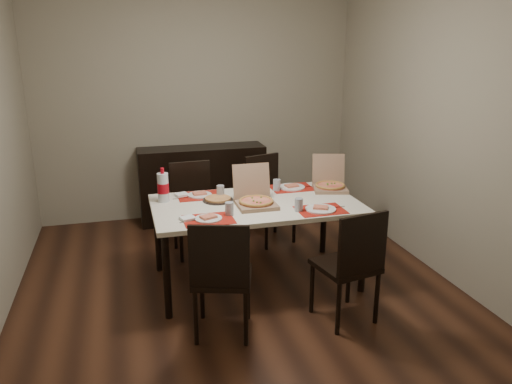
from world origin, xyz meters
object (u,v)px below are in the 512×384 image
(chair_near_left, at_px, (221,274))
(chair_far_left, at_px, (193,204))
(sideboard, at_px, (203,184))
(soda_bottle, at_px, (163,187))
(chair_near_right, at_px, (351,262))
(dip_bowl, at_px, (260,197))
(dining_table, at_px, (256,210))
(chair_far_right, at_px, (268,194))
(pizza_box_center, at_px, (255,199))

(chair_near_left, distance_m, chair_far_left, 1.65)
(sideboard, relative_size, soda_bottle, 4.91)
(chair_far_left, bearing_deg, chair_near_right, -60.79)
(chair_near_left, relative_size, dip_bowl, 7.36)
(dining_table, height_order, chair_far_right, chair_far_right)
(sideboard, relative_size, pizza_box_center, 4.05)
(chair_near_left, xyz_separation_m, soda_bottle, (-0.30, 1.07, 0.37))
(chair_far_left, bearing_deg, dining_table, -62.13)
(chair_near_left, bearing_deg, dining_table, 59.36)
(sideboard, distance_m, soda_bottle, 1.68)
(sideboard, xyz_separation_m, chair_near_right, (0.70, -2.64, 0.06))
(sideboard, distance_m, dining_table, 1.80)
(chair_far_left, distance_m, soda_bottle, 0.76)
(chair_near_left, bearing_deg, sideboard, 83.62)
(dining_table, distance_m, chair_near_left, 0.96)
(pizza_box_center, bearing_deg, chair_near_left, -121.32)
(chair_far_left, height_order, pizza_box_center, pizza_box_center)
(sideboard, bearing_deg, soda_bottle, -111.18)
(chair_near_right, relative_size, soda_bottle, 3.04)
(chair_far_left, relative_size, chair_far_right, 1.00)
(dining_table, bearing_deg, chair_far_left, 117.87)
(chair_near_right, relative_size, pizza_box_center, 2.51)
(dining_table, distance_m, chair_far_left, 0.96)
(sideboard, height_order, chair_near_left, chair_near_left)
(chair_near_right, bearing_deg, soda_bottle, 138.81)
(chair_far_right, distance_m, dip_bowl, 0.92)
(chair_near_left, height_order, chair_far_right, same)
(chair_near_right, bearing_deg, dining_table, 120.45)
(sideboard, distance_m, chair_near_left, 2.60)
(sideboard, relative_size, dip_bowl, 11.87)
(dining_table, height_order, pizza_box_center, pizza_box_center)
(chair_far_left, bearing_deg, sideboard, 75.03)
(dip_bowl, bearing_deg, chair_far_left, 125.85)
(dip_bowl, bearing_deg, dining_table, -121.40)
(sideboard, xyz_separation_m, dip_bowl, (0.27, -1.65, 0.32))
(chair_far_left, bearing_deg, dip_bowl, -54.15)
(sideboard, bearing_deg, chair_near_left, -96.38)
(soda_bottle, bearing_deg, chair_far_left, 59.80)
(chair_near_right, relative_size, chair_far_right, 1.00)
(sideboard, bearing_deg, dip_bowl, -80.85)
(chair_near_left, height_order, pizza_box_center, pizza_box_center)
(dining_table, height_order, chair_far_left, chair_far_left)
(chair_near_left, xyz_separation_m, dip_bowl, (0.55, 0.93, 0.25))
(pizza_box_center, bearing_deg, chair_far_left, 115.11)
(dining_table, height_order, dip_bowl, dip_bowl)
(chair_near_left, relative_size, chair_far_left, 1.00)
(sideboard, relative_size, chair_far_left, 1.61)
(dining_table, xyz_separation_m, dip_bowl, (0.07, 0.12, 0.08))
(sideboard, bearing_deg, chair_near_right, -75.08)
(chair_far_left, xyz_separation_m, soda_bottle, (-0.34, -0.58, 0.37))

